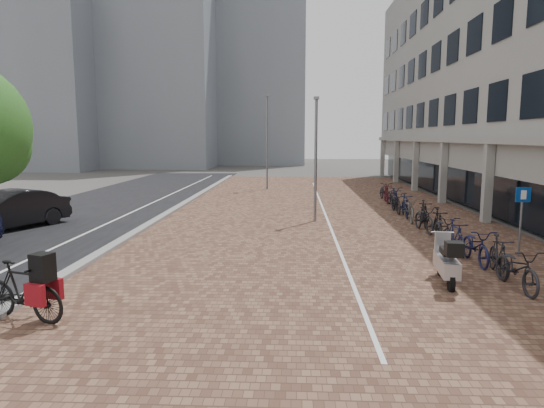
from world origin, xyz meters
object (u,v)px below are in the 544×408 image
at_px(car_dark, 8,210).
at_px(parking_sign, 522,212).
at_px(hero_bike, 23,290).
at_px(scooter_front, 447,260).

relative_size(car_dark, parking_sign, 2.18).
distance_m(car_dark, parking_sign, 18.20).
bearing_deg(car_dark, hero_bike, -32.62).
xyz_separation_m(hero_bike, scooter_front, (8.98, 2.78, -0.02)).
distance_m(car_dark, hero_bike, 10.79).
bearing_deg(hero_bike, parking_sign, -47.43).
relative_size(car_dark, hero_bike, 2.24).
bearing_deg(parking_sign, hero_bike, -158.23).
distance_m(hero_bike, parking_sign, 13.25).
distance_m(scooter_front, parking_sign, 4.18).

